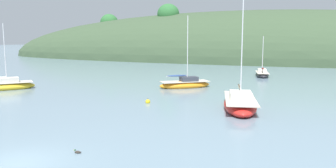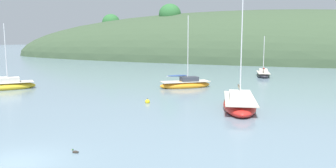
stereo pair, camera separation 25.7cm
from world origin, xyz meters
name	(u,v)px [view 2 (the right image)]	position (x,y,z in m)	size (l,w,h in m)	color
ground_plane	(14,163)	(0.00, 0.00, 0.00)	(400.00, 400.00, 0.00)	slate
far_shoreline_hill	(249,60)	(0.03, 77.19, 0.05)	(150.00, 36.00, 27.45)	#384C33
sailboat_red_portside	(186,84)	(-0.11, 25.98, 0.39)	(6.20, 5.56, 8.66)	orange
sailboat_cream_ketch	(240,104)	(7.92, 16.10, 0.47)	(4.29, 8.17, 11.43)	red
sailboat_grey_yawl	(5,86)	(-18.95, 17.07, 0.40)	(6.12, 6.51, 7.71)	gold
sailboat_navy_dinghy	(263,74)	(7.30, 40.98, 0.35)	(2.81, 5.71, 6.30)	#232328
mooring_buoy_outer	(148,102)	(-0.30, 15.67, 0.12)	(0.44, 0.44, 0.54)	yellow
duck_trailing	(75,152)	(1.83, 2.23, 0.05)	(0.43, 0.23, 0.24)	#2D2823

